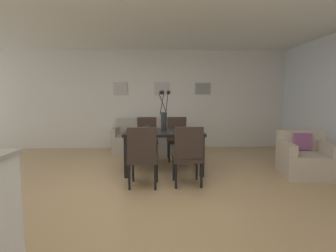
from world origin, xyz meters
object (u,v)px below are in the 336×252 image
(centerpiece_vase, at_px, (164,115))
(bowl_far_left, at_px, (182,130))
(sofa, at_px, (149,140))
(dining_chair_near_right, at_px, (147,136))
(dining_chair_near_left, at_px, (143,154))
(armchair, at_px, (305,159))
(dining_table, at_px, (164,136))
(framed_picture_right, at_px, (203,89))
(framed_picture_center, at_px, (162,89))
(dining_chair_far_left, at_px, (188,153))
(dining_chair_far_right, at_px, (177,136))
(bowl_near_left, at_px, (146,130))
(bowl_near_right, at_px, (147,127))
(framed_picture_left, at_px, (120,89))

(centerpiece_vase, bearing_deg, bowl_far_left, -34.08)
(sofa, bearing_deg, dining_chair_near_right, -90.44)
(dining_chair_near_left, bearing_deg, armchair, 10.45)
(dining_table, distance_m, framed_picture_right, 2.63)
(dining_chair_near_right, distance_m, framed_picture_center, 1.75)
(dining_chair_far_left, bearing_deg, dining_chair_far_right, 91.12)
(dining_chair_far_left, relative_size, bowl_far_left, 5.41)
(centerpiece_vase, xyz_separation_m, bowl_near_left, (-0.32, -0.21, -0.24))
(dining_chair_near_left, height_order, armchair, dining_chair_near_left)
(centerpiece_vase, relative_size, bowl_near_right, 4.32)
(armchair, xyz_separation_m, framed_picture_center, (-2.45, 2.58, 1.30))
(dining_chair_far_right, relative_size, bowl_near_right, 5.41)
(dining_chair_far_right, bearing_deg, dining_chair_far_left, -88.88)
(dining_table, bearing_deg, framed_picture_center, 90.00)
(dining_table, height_order, bowl_far_left, bowl_far_left)
(bowl_near_right, bearing_deg, framed_picture_left, 111.32)
(bowl_far_left, height_order, armchair, bowl_far_left)
(dining_chair_far_left, bearing_deg, bowl_near_right, 121.87)
(bowl_near_left, distance_m, bowl_near_right, 0.42)
(bowl_far_left, xyz_separation_m, framed_picture_right, (0.78, 2.41, 0.80))
(bowl_near_left, bearing_deg, dining_chair_near_right, 91.54)
(dining_chair_far_left, distance_m, bowl_far_left, 0.69)
(dining_chair_near_left, relative_size, framed_picture_center, 2.36)
(sofa, bearing_deg, bowl_near_left, -89.35)
(bowl_far_left, bearing_deg, armchair, -4.43)
(dining_chair_near_right, bearing_deg, framed_picture_center, 75.68)
(dining_chair_far_right, bearing_deg, framed_picture_left, 136.60)
(bowl_near_left, distance_m, sofa, 1.99)
(dining_chair_far_right, bearing_deg, centerpiece_vase, -109.55)
(armchair, bearing_deg, framed_picture_left, 143.97)
(bowl_far_left, bearing_deg, bowl_near_right, 146.17)
(dining_table, bearing_deg, framed_picture_right, 63.62)
(dining_chair_far_right, height_order, bowl_near_left, dining_chair_far_right)
(dining_chair_near_left, distance_m, dining_chair_far_left, 0.68)
(centerpiece_vase, bearing_deg, dining_chair_far_right, 70.45)
(framed_picture_left, bearing_deg, centerpiece_vase, -63.58)
(framed_picture_center, bearing_deg, bowl_near_left, -97.45)
(framed_picture_center, bearing_deg, armchair, -46.42)
(framed_picture_left, relative_size, framed_picture_right, 0.85)
(bowl_near_left, xyz_separation_m, framed_picture_right, (1.41, 2.41, 0.80))
(dining_chair_near_right, bearing_deg, centerpiece_vase, -67.98)
(dining_table, height_order, bowl_near_left, bowl_near_left)
(framed_picture_right, bearing_deg, framed_picture_center, 180.00)
(sofa, xyz_separation_m, framed_picture_left, (-0.75, 0.48, 1.30))
(centerpiece_vase, distance_m, sofa, 1.90)
(dining_table, xyz_separation_m, bowl_near_left, (-0.32, -0.21, 0.13))
(sofa, distance_m, framed_picture_right, 1.99)
(dining_chair_far_left, bearing_deg, bowl_far_left, 92.64)
(dining_chair_near_left, bearing_deg, dining_chair_far_right, 69.98)
(framed_picture_right, bearing_deg, armchair, -62.17)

